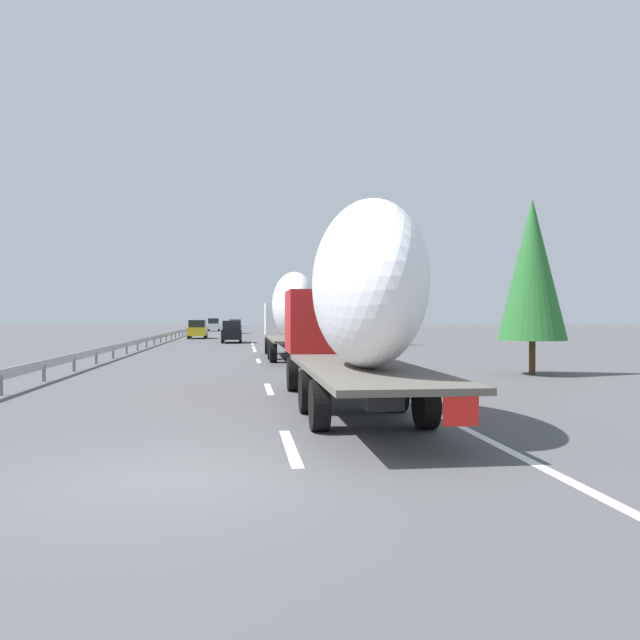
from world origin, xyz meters
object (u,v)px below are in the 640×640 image
Objects in this scene: truck_lead at (292,311)px; car_blue_sedan at (235,326)px; car_black_suv at (232,332)px; car_yellow_coupe at (198,329)px; car_white_van at (214,325)px; road_sign at (310,315)px; truck_trailing at (355,302)px.

car_blue_sedan is (52.13, 3.57, -1.62)m from truck_lead.
car_black_suv is 1.00× the size of car_yellow_coupe.
car_white_van is at bearing 6.03° from truck_lead.
car_black_suv is 1.32× the size of road_sign.
road_sign is at bearing -168.33° from car_blue_sedan.
road_sign is (-2.21, -6.63, 1.43)m from car_black_suv.
truck_lead is at bearing -173.97° from car_white_van.
truck_lead is 3.36× the size of car_blue_sedan.
road_sign is (39.04, -3.10, -0.25)m from truck_trailing.
road_sign is at bearing -4.54° from truck_trailing.
truck_lead is at bearing -167.70° from car_yellow_coupe.
car_blue_sedan is 33.02m from road_sign.
car_white_van is 1.28× the size of road_sign.
car_blue_sedan is at bearing 11.67° from road_sign.
car_black_suv is (41.25, 3.53, -1.67)m from truck_trailing.
truck_trailing is 2.84× the size of car_white_van.
truck_trailing is (-19.23, -0.00, 0.07)m from truck_lead.
car_white_van is 1.10× the size of car_blue_sedan.
truck_lead is 20.06m from road_sign.
road_sign is at bearing -8.89° from truck_lead.
road_sign is (19.82, -3.10, -0.17)m from truck_lead.
car_black_suv is at bearing -179.92° from car_blue_sedan.
car_white_van reaches higher than car_blue_sedan.
car_white_van is 0.97× the size of car_black_suv.
truck_lead is 3.92× the size of road_sign.
car_white_van is 33.20m from car_yellow_coupe.
truck_lead reaches higher than car_yellow_coupe.
car_yellow_coupe is (11.02, 3.68, -0.00)m from car_black_suv.
truck_lead is at bearing 0.00° from truck_trailing.
truck_lead reaches higher than car_white_van.
car_yellow_coupe is at bearing 12.30° from truck_lead.
truck_trailing is 2.74× the size of car_black_suv.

